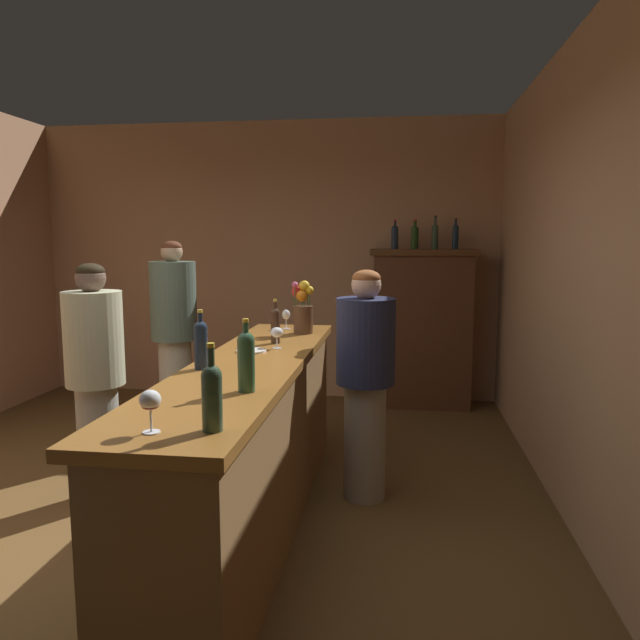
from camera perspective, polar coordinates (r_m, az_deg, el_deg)
floor at (r=3.74m, az=-16.62°, el=-19.19°), size 8.28×8.28×0.00m
wall_back at (r=6.43m, az=-5.17°, el=5.68°), size 4.97×0.12×2.90m
wall_right at (r=3.21m, az=26.96°, el=2.93°), size 0.12×6.49×2.90m
bar_counter at (r=3.47m, az=-6.66°, el=-11.96°), size 0.59×2.94×1.00m
display_cabinet at (r=6.03m, az=9.78°, el=-0.49°), size 1.04×0.43×1.58m
wine_bottle_malbec at (r=2.12m, az=-10.34°, el=-7.01°), size 0.07×0.07×0.31m
wine_bottle_pinot at (r=2.64m, az=-7.11°, el=-3.71°), size 0.08×0.08×0.33m
wine_bottle_riesling at (r=3.87m, az=-4.31°, el=-0.36°), size 0.06×0.06×0.29m
wine_bottle_merlot at (r=3.14m, az=-11.37°, el=-2.13°), size 0.07×0.07×0.31m
wine_glass_front at (r=2.16m, az=-15.99°, el=-7.59°), size 0.08×0.08×0.15m
wine_glass_mid at (r=4.50m, az=-3.28°, el=0.44°), size 0.06×0.06×0.15m
wine_glass_rear at (r=3.68m, az=-4.17°, el=-1.25°), size 0.08×0.08×0.13m
flower_arrangement at (r=4.27m, az=-1.67°, el=1.05°), size 0.17×0.15×0.38m
cheese_plate at (r=3.60m, az=-6.61°, el=-2.96°), size 0.18×0.18×0.01m
display_bottle_left at (r=5.96m, az=7.19°, el=8.01°), size 0.07×0.07×0.29m
display_bottle_midleft at (r=5.96m, az=9.09°, el=7.98°), size 0.07×0.07×0.29m
display_bottle_center at (r=5.97m, az=10.98°, el=8.00°), size 0.06×0.06×0.33m
display_bottle_midright at (r=5.99m, az=12.87°, el=7.93°), size 0.06×0.06×0.30m
patron_by_cabinet at (r=5.15m, az=-13.82°, el=-1.08°), size 0.38×0.38×1.66m
patron_tall at (r=4.03m, az=-20.75°, el=-4.81°), size 0.36×0.36×1.53m
bartender at (r=3.81m, az=4.37°, el=-5.43°), size 0.38×0.38×1.49m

